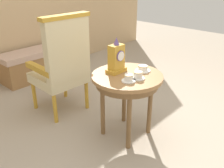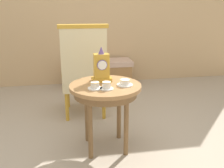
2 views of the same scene
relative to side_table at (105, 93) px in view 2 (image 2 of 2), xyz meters
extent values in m
plane|color=tan|center=(0.08, 0.01, -0.57)|extent=(10.00, 10.00, 0.00)
cylinder|color=#9E7042|center=(0.00, 0.00, 0.06)|extent=(0.67, 0.67, 0.03)
cylinder|color=brown|center=(0.00, 0.00, 0.01)|extent=(0.59, 0.59, 0.07)
cylinder|color=brown|center=(0.17, 0.17, -0.26)|extent=(0.04, 0.04, 0.61)
cylinder|color=brown|center=(-0.17, 0.17, -0.26)|extent=(0.04, 0.04, 0.61)
cylinder|color=brown|center=(-0.17, -0.17, -0.26)|extent=(0.04, 0.04, 0.61)
cylinder|color=brown|center=(0.17, -0.17, -0.26)|extent=(0.04, 0.04, 0.61)
cylinder|color=white|center=(-0.11, -0.10, 0.09)|extent=(0.13, 0.13, 0.01)
cylinder|color=white|center=(-0.11, -0.10, 0.12)|extent=(0.08, 0.08, 0.05)
torus|color=gold|center=(-0.11, -0.10, 0.14)|extent=(0.08, 0.08, 0.00)
cylinder|color=white|center=(-0.01, -0.13, 0.09)|extent=(0.12, 0.12, 0.01)
cylinder|color=white|center=(-0.01, -0.13, 0.12)|extent=(0.08, 0.08, 0.06)
torus|color=gold|center=(-0.01, -0.13, 0.15)|extent=(0.08, 0.08, 0.00)
cylinder|color=white|center=(0.17, -0.05, 0.09)|extent=(0.15, 0.15, 0.01)
cylinder|color=white|center=(0.17, -0.05, 0.11)|extent=(0.09, 0.09, 0.05)
torus|color=gold|center=(0.17, -0.05, 0.13)|extent=(0.09, 0.09, 0.00)
cube|color=gold|center=(-0.02, 0.12, 0.10)|extent=(0.19, 0.11, 0.04)
cube|color=gold|center=(-0.02, 0.12, 0.23)|extent=(0.14, 0.09, 0.23)
cylinder|color=#664C8C|center=(-0.02, 0.07, 0.25)|extent=(0.10, 0.01, 0.10)
cylinder|color=white|center=(-0.02, 0.06, 0.25)|extent=(0.08, 0.00, 0.08)
cone|color=#664C8C|center=(-0.02, 0.12, 0.38)|extent=(0.06, 0.06, 0.07)
cube|color=beige|center=(-0.13, 0.91, -0.16)|extent=(0.54, 0.54, 0.11)
cube|color=beige|center=(-0.14, 0.69, 0.21)|extent=(0.52, 0.11, 0.64)
cube|color=gold|center=(-0.14, 0.69, 0.55)|extent=(0.56, 0.13, 0.04)
cube|color=gold|center=(0.10, 0.90, 0.00)|extent=(0.09, 0.47, 0.06)
cube|color=gold|center=(-0.36, 0.92, 0.00)|extent=(0.09, 0.47, 0.06)
cylinder|color=gold|center=(0.10, 1.12, -0.39)|extent=(0.04, 0.04, 0.35)
cylinder|color=gold|center=(-0.34, 1.14, -0.39)|extent=(0.04, 0.04, 0.35)
cylinder|color=gold|center=(0.08, 0.68, -0.39)|extent=(0.04, 0.04, 0.35)
cylinder|color=gold|center=(-0.36, 0.70, -0.39)|extent=(0.04, 0.04, 0.35)
cube|color=#CCA893|center=(0.21, 1.96, -0.17)|extent=(1.06, 0.40, 0.08)
cube|color=#9E7042|center=(0.21, 1.96, -0.39)|extent=(1.01, 0.38, 0.36)
camera|label=1|loc=(-1.69, -1.34, 0.97)|focal=40.32mm
camera|label=2|loc=(-0.36, -2.38, 0.84)|focal=43.86mm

